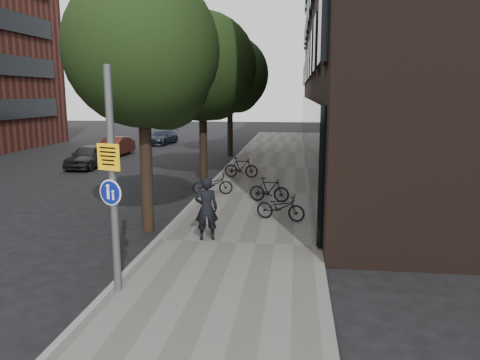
# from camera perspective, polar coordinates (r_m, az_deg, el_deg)

# --- Properties ---
(ground) EXTENTS (120.00, 120.00, 0.00)m
(ground) POSITION_cam_1_polar(r_m,az_deg,el_deg) (9.75, -4.36, -14.29)
(ground) COLOR black
(ground) RESTS_ON ground
(sidewalk) EXTENTS (4.50, 60.00, 0.12)m
(sidewalk) POSITION_cam_1_polar(r_m,az_deg,el_deg) (19.16, 2.19, -1.62)
(sidewalk) COLOR #5F5C58
(sidewalk) RESTS_ON ground
(curb_edge) EXTENTS (0.15, 60.00, 0.13)m
(curb_edge) POSITION_cam_1_polar(r_m,az_deg,el_deg) (19.47, -4.43, -1.44)
(curb_edge) COLOR slate
(curb_edge) RESTS_ON ground
(building_right_dark_brick) EXTENTS (12.00, 40.00, 18.00)m
(building_right_dark_brick) POSITION_cam_1_polar(r_m,az_deg,el_deg) (31.78, 20.15, 18.79)
(building_right_dark_brick) COLOR black
(building_right_dark_brick) RESTS_ON ground
(street_tree_near) EXTENTS (4.40, 4.40, 7.50)m
(street_tree_near) POSITION_cam_1_polar(r_m,az_deg,el_deg) (14.03, -11.35, 14.50)
(street_tree_near) COLOR black
(street_tree_near) RESTS_ON ground
(street_tree_mid) EXTENTS (5.00, 5.00, 7.80)m
(street_tree_mid) POSITION_cam_1_polar(r_m,az_deg,el_deg) (22.26, -4.37, 13.13)
(street_tree_mid) COLOR black
(street_tree_mid) RESTS_ON ground
(street_tree_far) EXTENTS (5.00, 5.00, 7.80)m
(street_tree_far) POSITION_cam_1_polar(r_m,az_deg,el_deg) (31.13, -1.07, 12.40)
(street_tree_far) COLOR black
(street_tree_far) RESTS_ON ground
(signpost) EXTENTS (0.50, 0.19, 4.51)m
(signpost) POSITION_cam_1_polar(r_m,az_deg,el_deg) (9.53, -15.25, -0.08)
(signpost) COLOR #595B5E
(signpost) RESTS_ON sidewalk
(pedestrian) EXTENTS (0.72, 0.56, 1.74)m
(pedestrian) POSITION_cam_1_polar(r_m,az_deg,el_deg) (12.80, -4.12, -3.50)
(pedestrian) COLOR black
(pedestrian) RESTS_ON sidewalk
(parked_bike_facade_near) EXTENTS (1.68, 0.98, 0.84)m
(parked_bike_facade_near) POSITION_cam_1_polar(r_m,az_deg,el_deg) (14.89, 4.97, -3.31)
(parked_bike_facade_near) COLOR black
(parked_bike_facade_near) RESTS_ON sidewalk
(parked_bike_facade_far) EXTENTS (1.55, 0.67, 0.90)m
(parked_bike_facade_far) POSITION_cam_1_polar(r_m,az_deg,el_deg) (17.36, 3.59, -1.19)
(parked_bike_facade_far) COLOR black
(parked_bike_facade_far) RESTS_ON sidewalk
(parked_bike_curb_near) EXTENTS (1.68, 0.91, 0.84)m
(parked_bike_curb_near) POSITION_cam_1_polar(r_m,az_deg,el_deg) (18.60, -3.36, -0.50)
(parked_bike_curb_near) COLOR black
(parked_bike_curb_near) RESTS_ON sidewalk
(parked_bike_curb_far) EXTENTS (1.64, 0.54, 0.97)m
(parked_bike_curb_far) POSITION_cam_1_polar(r_m,az_deg,el_deg) (22.30, 0.15, 1.53)
(parked_bike_curb_far) COLOR black
(parked_bike_curb_far) RESTS_ON sidewalk
(parked_car_near) EXTENTS (1.55, 3.79, 1.29)m
(parked_car_near) POSITION_cam_1_polar(r_m,az_deg,el_deg) (27.38, -17.96, 2.78)
(parked_car_near) COLOR black
(parked_car_near) RESTS_ON ground
(parked_car_mid) EXTENTS (1.55, 3.89, 1.26)m
(parked_car_mid) POSITION_cam_1_polar(r_m,az_deg,el_deg) (31.98, -15.05, 3.95)
(parked_car_mid) COLOR #4E1F16
(parked_car_mid) RESTS_ON ground
(parked_car_far) EXTENTS (2.11, 4.14, 1.15)m
(parked_car_far) POSITION_cam_1_polar(r_m,az_deg,el_deg) (38.80, -9.49, 5.18)
(parked_car_far) COLOR #1A202F
(parked_car_far) RESTS_ON ground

